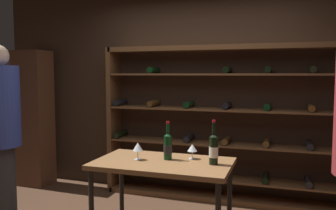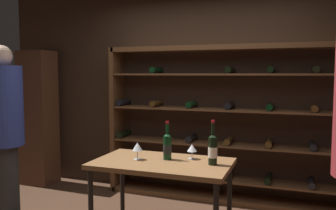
{
  "view_description": "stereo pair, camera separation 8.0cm",
  "coord_description": "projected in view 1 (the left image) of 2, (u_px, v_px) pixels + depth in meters",
  "views": [
    {
      "loc": [
        1.02,
        -2.84,
        1.56
      ],
      "look_at": [
        0.03,
        0.19,
        1.28
      ],
      "focal_mm": 37.91,
      "sensor_mm": 36.0,
      "label": 1
    },
    {
      "loc": [
        1.1,
        -2.81,
        1.56
      ],
      "look_at": [
        0.03,
        0.19,
        1.28
      ],
      "focal_mm": 37.91,
      "sensor_mm": 36.0,
      "label": 2
    }
  ],
  "objects": [
    {
      "name": "back_wall",
      "position": [
        201.0,
        80.0,
        4.57
      ],
      "size": [
        5.78,
        0.1,
        2.96
      ],
      "primitive_type": "cube",
      "color": "#332319",
      "rests_on": "ground"
    },
    {
      "name": "wine_rack",
      "position": [
        227.0,
        126.0,
        4.3
      ],
      "size": [
        3.09,
        0.32,
        1.9
      ],
      "color": "brown",
      "rests_on": "ground"
    },
    {
      "name": "tasting_table",
      "position": [
        163.0,
        171.0,
        3.02
      ],
      "size": [
        1.16,
        0.68,
        0.82
      ],
      "color": "brown",
      "rests_on": "ground"
    },
    {
      "name": "person_bystander_red_print",
      "position": [
        0.0,
        124.0,
        3.77
      ],
      "size": [
        0.41,
        0.41,
        1.87
      ],
      "rotation": [
        0.0,
        0.0,
        2.98
      ],
      "color": "#2D2D2D",
      "rests_on": "ground"
    },
    {
      "name": "display_cabinet",
      "position": [
        34.0,
        118.0,
        4.98
      ],
      "size": [
        0.44,
        0.36,
        1.88
      ],
      "primitive_type": "cube",
      "color": "#4C2D1E",
      "rests_on": "ground"
    },
    {
      "name": "wine_bottle_amber_reserve",
      "position": [
        214.0,
        149.0,
        2.9
      ],
      "size": [
        0.08,
        0.08,
        0.37
      ],
      "color": "black",
      "rests_on": "tasting_table"
    },
    {
      "name": "wine_bottle_red_label",
      "position": [
        168.0,
        146.0,
        3.07
      ],
      "size": [
        0.07,
        0.07,
        0.34
      ],
      "color": "black",
      "rests_on": "tasting_table"
    },
    {
      "name": "wine_glass_stemmed_right",
      "position": [
        192.0,
        148.0,
        3.1
      ],
      "size": [
        0.09,
        0.09,
        0.13
      ],
      "color": "silver",
      "rests_on": "tasting_table"
    },
    {
      "name": "wine_glass_stemmed_left",
      "position": [
        138.0,
        147.0,
        3.07
      ],
      "size": [
        0.09,
        0.09,
        0.15
      ],
      "color": "silver",
      "rests_on": "tasting_table"
    }
  ]
}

